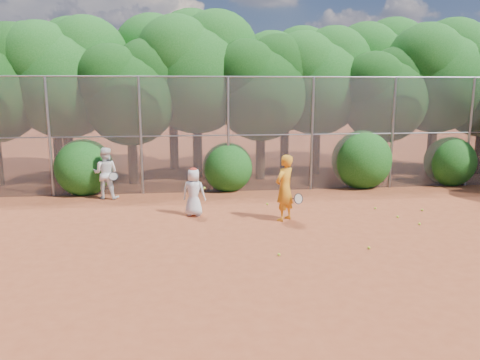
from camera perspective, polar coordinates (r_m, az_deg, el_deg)
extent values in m
plane|color=brown|center=(11.13, 6.71, -7.95)|extent=(80.00, 80.00, 0.00)
cylinder|color=gray|center=(16.90, -22.22, 4.82)|extent=(0.09, 0.09, 4.00)
cylinder|color=gray|center=(16.36, -12.01, 5.23)|extent=(0.09, 0.09, 4.00)
cylinder|color=gray|center=(16.37, -1.45, 5.47)|extent=(0.09, 0.09, 4.00)
cylinder|color=gray|center=(16.91, 8.78, 5.52)|extent=(0.09, 0.09, 4.00)
cylinder|color=gray|center=(17.94, 18.09, 5.43)|extent=(0.09, 0.09, 4.00)
cylinder|color=gray|center=(19.39, 26.20, 5.22)|extent=(0.09, 0.09, 4.00)
cylinder|color=gray|center=(16.41, 2.08, 12.47)|extent=(20.00, 0.05, 0.05)
cylinder|color=gray|center=(16.49, 2.03, 5.51)|extent=(20.00, 0.04, 0.04)
cube|color=slate|center=(16.49, 2.03, 5.51)|extent=(20.00, 0.02, 4.00)
sphere|color=black|center=(19.63, -25.93, 12.56)|extent=(3.05, 3.05, 3.05)
cylinder|color=black|center=(19.39, -20.14, 3.49)|extent=(0.38, 0.38, 2.52)
sphere|color=#134E13|center=(19.25, -20.64, 10.78)|extent=(4.03, 4.03, 4.03)
sphere|color=#134E13|center=(19.50, -18.20, 13.91)|extent=(3.23, 3.23, 3.23)
sphere|color=#134E13|center=(19.15, -23.13, 13.03)|extent=(3.02, 3.02, 3.02)
cylinder|color=black|center=(18.30, -12.96, 2.91)|extent=(0.36, 0.36, 2.17)
sphere|color=black|center=(18.13, -13.26, 9.57)|extent=(3.47, 3.47, 3.47)
sphere|color=black|center=(18.41, -11.06, 12.39)|extent=(2.78, 2.78, 2.78)
sphere|color=black|center=(17.94, -15.42, 11.68)|extent=(2.60, 2.60, 2.60)
cylinder|color=black|center=(19.16, -5.21, 4.25)|extent=(0.39, 0.39, 2.66)
sphere|color=#134E13|center=(19.02, -5.35, 12.07)|extent=(4.26, 4.26, 4.26)
sphere|color=#134E13|center=(19.53, -2.86, 15.20)|extent=(3.40, 3.40, 3.40)
sphere|color=#134E13|center=(18.73, -7.73, 14.64)|extent=(3.19, 3.19, 3.19)
cylinder|color=black|center=(18.82, 2.50, 3.57)|extent=(0.37, 0.37, 2.27)
sphere|color=black|center=(18.66, 2.56, 10.37)|extent=(3.64, 3.64, 3.64)
sphere|color=black|center=(19.16, 4.61, 13.09)|extent=(2.91, 2.91, 2.91)
sphere|color=black|center=(18.30, 0.70, 12.64)|extent=(2.73, 2.73, 2.73)
cylinder|color=black|center=(20.13, 9.19, 4.19)|extent=(0.38, 0.38, 2.45)
sphere|color=#134E13|center=(19.99, 9.41, 11.03)|extent=(3.92, 3.92, 3.92)
sphere|color=#134E13|center=(20.61, 11.35, 13.69)|extent=(3.14, 3.14, 3.14)
sphere|color=#134E13|center=(19.54, 7.74, 13.38)|extent=(2.94, 2.94, 2.94)
cylinder|color=black|center=(20.06, 16.86, 3.32)|extent=(0.36, 0.36, 2.10)
sphere|color=black|center=(19.90, 17.19, 9.20)|extent=(3.36, 3.36, 3.36)
sphere|color=black|center=(20.48, 18.70, 11.51)|extent=(2.69, 2.69, 2.69)
sphere|color=black|center=(19.43, 16.00, 11.21)|extent=(2.52, 2.52, 2.52)
cylinder|color=black|center=(21.68, 22.35, 4.17)|extent=(0.39, 0.39, 2.59)
sphere|color=#134E13|center=(21.55, 22.86, 10.87)|extent=(4.14, 4.14, 4.14)
sphere|color=#134E13|center=(22.35, 24.43, 13.40)|extent=(3.32, 3.32, 3.32)
sphere|color=#134E13|center=(20.95, 21.68, 13.25)|extent=(3.11, 3.11, 3.11)
cylinder|color=black|center=(22.48, 27.16, 3.64)|extent=(0.37, 0.37, 2.31)
sphere|color=black|center=(21.76, 26.84, 11.41)|extent=(2.77, 2.77, 2.77)
cylinder|color=black|center=(21.84, -21.34, 4.34)|extent=(0.39, 0.39, 2.62)
sphere|color=#134E13|center=(21.72, -21.83, 11.08)|extent=(4.20, 4.20, 4.20)
sphere|color=#134E13|center=(21.97, -19.57, 13.97)|extent=(3.36, 3.36, 3.36)
sphere|color=#134E13|center=(21.64, -24.14, 13.14)|extent=(3.15, 3.15, 3.15)
cylinder|color=black|center=(21.34, -8.08, 5.08)|extent=(0.40, 0.40, 2.80)
sphere|color=#134E13|center=(21.23, -8.28, 12.47)|extent=(4.48, 4.48, 4.48)
sphere|color=#134E13|center=(21.73, -5.89, 15.45)|extent=(3.58, 3.58, 3.58)
sphere|color=#134E13|center=(20.96, -10.59, 14.87)|extent=(3.36, 3.36, 3.36)
cylinder|color=black|center=(21.43, 5.45, 4.79)|extent=(0.38, 0.38, 2.52)
sphere|color=#134E13|center=(21.30, 5.57, 11.41)|extent=(4.03, 4.03, 4.03)
sphere|color=#134E13|center=(21.90, 7.52, 14.00)|extent=(3.23, 3.23, 3.23)
sphere|color=#134E13|center=(20.88, 3.85, 13.66)|extent=(3.02, 3.02, 3.02)
cylinder|color=black|center=(23.34, 16.04, 5.19)|extent=(0.40, 0.40, 2.73)
sphere|color=#134E13|center=(23.23, 16.41, 11.76)|extent=(4.37, 4.37, 4.37)
sphere|color=#134E13|center=(24.03, 18.11, 14.25)|extent=(3.49, 3.49, 3.49)
sphere|color=#134E13|center=(22.68, 15.03, 14.07)|extent=(3.28, 3.28, 3.28)
sphere|color=#134E13|center=(17.08, -18.48, 1.75)|extent=(2.00, 2.00, 2.00)
sphere|color=#134E13|center=(16.81, -1.52, 1.83)|extent=(1.80, 1.80, 1.80)
sphere|color=#134E13|center=(17.93, 14.61, 2.71)|extent=(2.20, 2.20, 2.20)
sphere|color=#134E13|center=(19.50, 24.23, 2.30)|extent=(1.90, 1.90, 1.90)
imported|color=orange|center=(12.94, 5.46, -0.96)|extent=(0.79, 0.78, 1.84)
torus|color=black|center=(12.89, 7.14, -2.28)|extent=(0.31, 0.20, 0.30)
cylinder|color=black|center=(13.07, 6.57, -2.28)|extent=(0.14, 0.27, 0.09)
imported|color=silver|center=(13.46, -5.66, -1.49)|extent=(0.78, 0.64, 1.38)
ellipsoid|color=#B12719|center=(13.34, -5.71, 1.24)|extent=(0.22, 0.22, 0.13)
sphere|color=#B0D827|center=(13.24, -4.36, -0.97)|extent=(0.07, 0.07, 0.07)
imported|color=white|center=(16.08, -16.08, 0.81)|extent=(0.92, 0.77, 1.71)
torus|color=black|center=(15.75, -15.17, 0.44)|extent=(0.32, 0.19, 0.29)
cylinder|color=black|center=(15.96, -15.14, 0.24)|extent=(0.07, 0.27, 0.15)
sphere|color=#B0D827|center=(13.53, 21.04, -5.01)|extent=(0.07, 0.07, 0.07)
sphere|color=#B0D827|center=(15.06, 21.32, -3.42)|extent=(0.07, 0.07, 0.07)
sphere|color=#B0D827|center=(11.21, 15.44, -7.97)|extent=(0.07, 0.07, 0.07)
sphere|color=#B0D827|center=(14.03, 18.67, -4.28)|extent=(0.07, 0.07, 0.07)
sphere|color=#B0D827|center=(10.43, 4.78, -9.04)|extent=(0.07, 0.07, 0.07)
sphere|color=#B0D827|center=(14.82, 16.16, -3.32)|extent=(0.07, 0.07, 0.07)
sphere|color=#B0D827|center=(14.77, 3.34, -2.93)|extent=(0.07, 0.07, 0.07)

